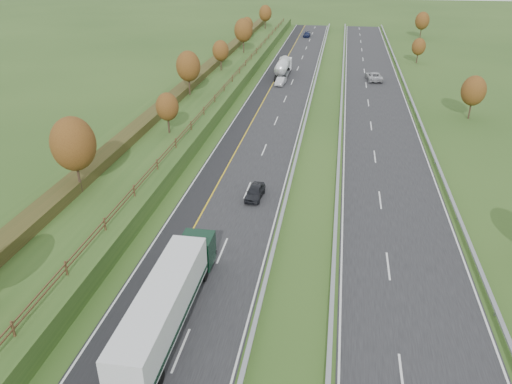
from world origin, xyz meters
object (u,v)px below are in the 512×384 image
(car_small_far, at_px, (307,35))
(car_oncoming, at_px, (374,76))
(car_dark_near, at_px, (255,192))
(road_tanker, at_px, (283,67))
(car_silver_mid, at_px, (281,81))
(box_lorry, at_px, (168,300))

(car_small_far, xyz_separation_m, car_oncoming, (16.74, -49.38, 0.15))
(car_dark_near, relative_size, car_oncoming, 0.68)
(road_tanker, height_order, car_silver_mid, road_tanker)
(car_silver_mid, height_order, car_small_far, car_silver_mid)
(box_lorry, height_order, car_dark_near, box_lorry)
(box_lorry, xyz_separation_m, car_small_far, (0.16, 123.21, -1.63))
(car_dark_near, bearing_deg, car_silver_mid, 97.59)
(car_dark_near, bearing_deg, car_oncoming, 78.78)
(road_tanker, bearing_deg, car_small_far, 88.64)
(car_oncoming, bearing_deg, box_lorry, 70.65)
(road_tanker, distance_m, car_small_far, 48.66)
(box_lorry, bearing_deg, car_small_far, 89.93)
(road_tanker, xyz_separation_m, car_silver_mid, (0.40, -7.10, -1.12))
(road_tanker, xyz_separation_m, car_oncoming, (17.89, -0.74, -1.01))
(box_lorry, xyz_separation_m, car_silver_mid, (-0.60, 67.47, -1.59))
(box_lorry, relative_size, car_oncoming, 2.77)
(car_silver_mid, distance_m, car_oncoming, 18.61)
(box_lorry, distance_m, car_dark_near, 20.55)
(box_lorry, xyz_separation_m, car_dark_near, (2.47, 20.34, -1.61))
(car_oncoming, bearing_deg, car_small_far, -77.73)
(car_dark_near, height_order, car_silver_mid, car_silver_mid)
(road_tanker, relative_size, car_oncoming, 1.91)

